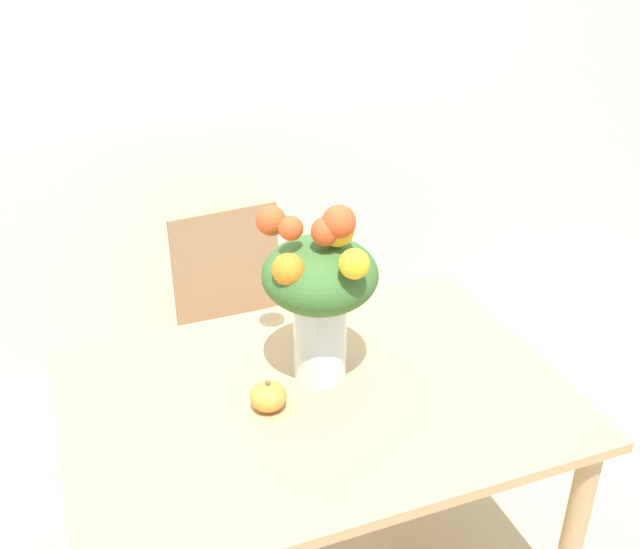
# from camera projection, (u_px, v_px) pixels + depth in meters

# --- Properties ---
(wall_back) EXTENTS (8.00, 0.06, 2.70)m
(wall_back) POSITION_uv_depth(u_px,v_px,m) (192.00, 53.00, 2.64)
(wall_back) COLOR silver
(wall_back) RESTS_ON ground_plane
(dining_table) EXTENTS (1.26, 0.88, 0.75)m
(dining_table) POSITION_uv_depth(u_px,v_px,m) (316.00, 424.00, 1.96)
(dining_table) COLOR tan
(dining_table) RESTS_ON ground_plane
(flower_vase) EXTENTS (0.29, 0.36, 0.50)m
(flower_vase) POSITION_uv_depth(u_px,v_px,m) (319.00, 288.00, 1.86)
(flower_vase) COLOR silver
(flower_vase) RESTS_ON dining_table
(pumpkin) EXTENTS (0.09, 0.09, 0.08)m
(pumpkin) POSITION_uv_depth(u_px,v_px,m) (268.00, 396.00, 1.84)
(pumpkin) COLOR gold
(pumpkin) RESTS_ON dining_table
(dining_chair_near_window) EXTENTS (0.45, 0.45, 0.88)m
(dining_chair_near_window) POSITION_uv_depth(u_px,v_px,m) (241.00, 330.00, 2.70)
(dining_chair_near_window) COLOR #9E7A56
(dining_chair_near_window) RESTS_ON ground_plane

